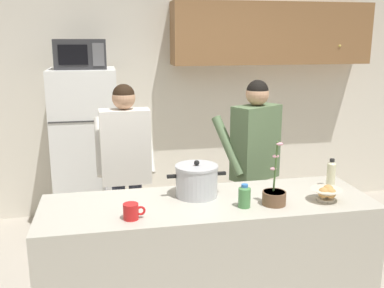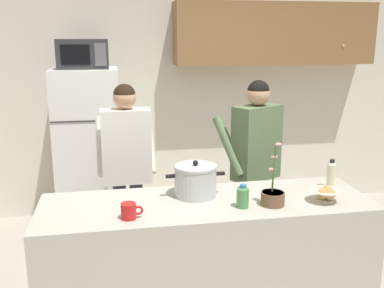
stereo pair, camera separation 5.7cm
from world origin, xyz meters
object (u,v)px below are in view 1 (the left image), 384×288
Objects in this scene: bottle_mid_counter at (331,173)px; coffee_mug at (131,211)px; microwave at (81,54)px; person_by_sink at (254,153)px; refrigerator at (86,151)px; bread_bowl at (327,193)px; cooking_pot at (197,181)px; bottle_near_edge at (244,196)px; potted_orchid at (274,195)px; person_near_pot at (126,157)px.

coffee_mug is at bearing -168.26° from bottle_mid_counter.
microwave is 1.93m from person_by_sink.
coffee_mug is at bearing -80.92° from refrigerator.
bread_bowl is (1.58, -2.00, 0.14)m from refrigerator.
microwave is 2.03m from cooking_pot.
refrigerator reaches higher than bottle_mid_counter.
bottle_near_edge is (1.03, -1.97, -0.80)m from microwave.
person_by_sink is (1.42, -1.05, 0.18)m from refrigerator.
person_by_sink is 3.90× the size of potted_orchid.
bottle_near_edge is (0.70, 0.05, 0.03)m from coffee_mug.
bottle_near_edge is 0.76m from bottle_mid_counter.
coffee_mug is (-1.10, -0.99, -0.04)m from person_by_sink.
person_by_sink reaches higher than potted_orchid.
person_near_pot is 0.93m from cooking_pot.
coffee_mug is 0.64× the size of bottle_mid_counter.
person_near_pot is at bearing 148.86° from bottle_mid_counter.
refrigerator reaches higher than cooking_pot.
microwave is 2.57m from bottle_mid_counter.
refrigerator is at bearing 99.08° from coffee_mug.
person_by_sink is 12.35× the size of coffee_mug.
refrigerator is 8.03× the size of bottle_mid_counter.
person_by_sink reaches higher than bottle_near_edge.
bottle_mid_counter is at bearing -65.05° from person_by_sink.
refrigerator is 8.15× the size of bread_bowl.
microwave is 2.33× the size of bottle_mid_counter.
bottle_near_edge is at bearing -62.69° from refrigerator.
microwave is 1.25m from person_near_pot.
bottle_near_edge is at bearing -178.35° from potted_orchid.
cooking_pot is at bearing -62.98° from person_near_pot.
microwave is 2.36× the size of bread_bowl.
person_by_sink reaches higher than bottle_mid_counter.
person_by_sink reaches higher than bread_bowl.
person_near_pot is 7.84× the size of bread_bowl.
bottle_mid_counter is at bearing -44.63° from microwave.
coffee_mug is at bearing -80.82° from microwave.
bread_bowl is (1.23, -1.09, -0.02)m from person_near_pot.
person_by_sink is at bearing 78.22° from potted_orchid.
cooking_pot is at bearing -65.58° from microwave.
person_near_pot is at bearing 128.92° from potted_orchid.
microwave is 2.21m from coffee_mug.
refrigerator is 2.07m from coffee_mug.
coffee_mug is (-0.45, -0.30, -0.06)m from cooking_pot.
person_near_pot is 1.64m from bread_bowl.
person_near_pot is at bearing 121.80° from bottle_near_edge.
bread_bowl is 0.49× the size of potted_orchid.
person_near_pot is (0.35, -0.91, 0.16)m from refrigerator.
coffee_mug is 0.70m from bottle_near_edge.
potted_orchid is at bearing -58.00° from microwave.
bottle_mid_counter is (1.75, -1.72, -0.78)m from microwave.
person_by_sink is at bearing 46.84° from cooking_pot.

